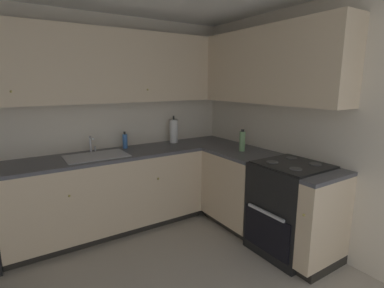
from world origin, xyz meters
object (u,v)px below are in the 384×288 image
Objects in this scene: oven_range at (290,208)px; paper_towel_roll at (174,131)px; oil_bottle at (242,141)px; soap_bottle at (125,141)px.

oven_range is 1.71m from paper_towel_roll.
oil_bottle is at bearing -63.19° from paper_towel_roll.
oven_range is at bearing -73.93° from paper_towel_roll.
oil_bottle reaches higher than soap_bottle.
paper_towel_roll is (-0.44, 1.54, 0.59)m from oven_range.
soap_bottle is 0.55× the size of paper_towel_roll.
soap_bottle is 0.66m from paper_towel_roll.
paper_towel_roll is at bearing 116.81° from oil_bottle.
paper_towel_roll reaches higher than oil_bottle.
paper_towel_roll is 0.94m from oil_bottle.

